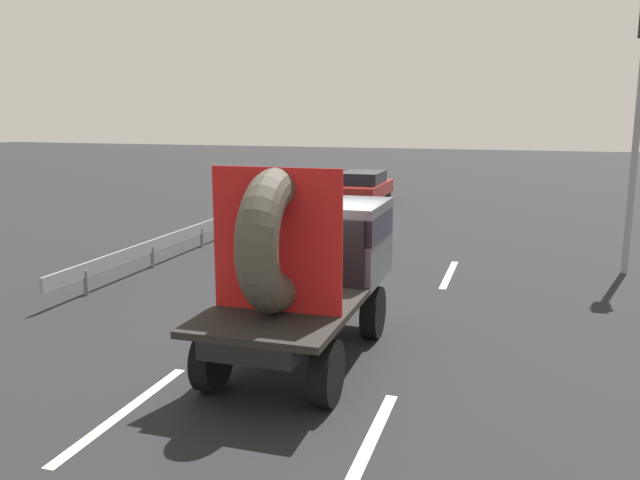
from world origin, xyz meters
name	(u,v)px	position (x,y,z in m)	size (l,w,h in m)	color
ground_plane	(297,345)	(0.00, 0.00, 0.00)	(120.00, 120.00, 0.00)	black
flatbed_truck	(310,256)	(0.30, -0.15, 1.60)	(2.02, 4.57, 3.16)	black
distant_sedan	(363,186)	(-2.99, 17.27, 0.74)	(1.81, 4.22, 1.38)	black
traffic_light	(640,100)	(6.04, 7.13, 4.17)	(0.42, 0.36, 6.47)	gray
guardrail	(178,238)	(-5.35, 5.57, 0.52)	(0.10, 10.74, 0.71)	gray
lane_dash_left_near	(124,411)	(-1.34, -3.07, 0.00)	(2.98, 0.16, 0.01)	beige
lane_dash_left_far	(318,267)	(-1.34, 5.48, 0.00)	(2.84, 0.16, 0.01)	beige
lane_dash_right_near	(368,447)	(1.95, -3.02, 0.00)	(2.96, 0.16, 0.01)	beige
lane_dash_right_far	(449,274)	(1.95, 5.71, 0.00)	(2.82, 0.16, 0.01)	beige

